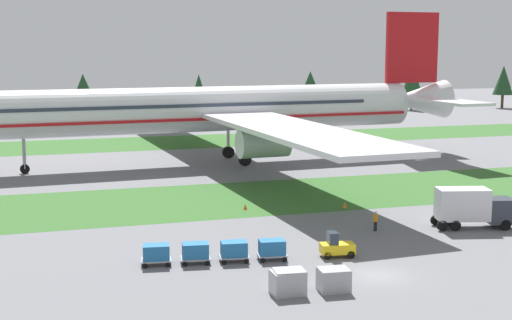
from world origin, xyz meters
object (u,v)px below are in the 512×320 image
Objects in this scene: airliner at (223,109)px; cargo_dolly_third at (195,251)px; uld_container_0 at (289,282)px; taxiway_marker_0 at (245,207)px; uld_container_2 at (334,280)px; cargo_dolly_fourth at (156,253)px; baggage_tug at (336,247)px; catering_truck at (472,206)px; uld_container_1 at (287,283)px; cargo_dolly_second at (234,250)px; cargo_dolly_lead at (272,248)px; ground_crew_marshaller at (375,220)px; taxiway_marker_1 at (345,205)px.

cargo_dolly_third is (-13.96, -45.92, -6.62)m from airliner.
taxiway_marker_0 is (4.24, 24.94, -0.54)m from uld_container_0.
uld_container_2 is at bearing 170.23° from airliner.
airliner is at bearing 167.82° from cargo_dolly_fourth.
baggage_tug is at bearing 90.00° from cargo_dolly_third.
taxiway_marker_0 is at bearing 152.45° from cargo_dolly_fourth.
cargo_dolly_third is at bearing -117.71° from taxiway_marker_0.
catering_truck is at bearing 33.32° from uld_container_2.
uld_container_1 is at bearing -34.79° from baggage_tug.
baggage_tug is 9.41m from uld_container_0.
catering_truck is at bearing 104.01° from cargo_dolly_fourth.
cargo_dolly_second is at bearing 163.60° from airliner.
cargo_dolly_fourth is at bearing -125.67° from taxiway_marker_0.
uld_container_0 is (-1.34, -7.69, -0.10)m from cargo_dolly_lead.
airliner reaches higher than cargo_dolly_fourth.
baggage_tug is at bearing 47.10° from uld_container_1.
cargo_dolly_fourth is (-2.87, 0.41, 0.00)m from cargo_dolly_third.
cargo_dolly_fourth is (-8.61, 1.23, 0.00)m from cargo_dolly_lead.
uld_container_2 is (3.19, -0.24, -0.02)m from uld_container_1.
ground_crew_marshaller reaches higher than taxiway_marker_1.
taxiway_marker_0 is at bearing 178.60° from cargo_dolly_lead.
cargo_dolly_lead is 8.12m from uld_container_2.
cargo_dolly_third is 18.58m from taxiway_marker_0.
cargo_dolly_lead is 3.99× the size of taxiway_marker_1.
taxiway_marker_0 is at bearing 79.96° from uld_container_1.
ground_crew_marshaller is (14.29, 5.28, 0.03)m from cargo_dolly_second.
uld_container_1 is 3.53× the size of taxiway_marker_0.
airliner is 43.94× the size of uld_container_2.
cargo_dolly_third is at bearing -90.00° from baggage_tug.
airliner is 47.92m from cargo_dolly_lead.
catering_truck reaches higher than cargo_dolly_lead.
ground_crew_marshaller is at bearing 110.68° from cargo_dolly_fourth.
cargo_dolly_fourth is at bearing -90.00° from cargo_dolly_second.
uld_container_2 is 3.53× the size of taxiway_marker_0.
uld_container_2 is (-6.55, -54.69, -6.78)m from airliner.
uld_container_2 is at bearing -115.55° from taxiway_marker_1.
cargo_dolly_lead is 17.51m from taxiway_marker_0.
cargo_dolly_second is 1.19× the size of uld_container_2.
ground_crew_marshaller is at bearing 124.61° from cargo_dolly_lead.
uld_container_0 is at bearing -1.81° from cargo_dolly_lead.
baggage_tug is 7.93m from cargo_dolly_second.
ground_crew_marshaller is (20.03, 4.47, 0.03)m from cargo_dolly_fourth.
taxiway_marker_0 is at bearing 167.01° from taxiway_marker_1.
uld_container_0 is 1.00× the size of uld_container_1.
cargo_dolly_second is at bearing 118.48° from uld_container_2.
uld_container_0 is at bearing 35.46° from cargo_dolly_third.
cargo_dolly_lead reaches higher than uld_container_2.
catering_truck is 8.91m from ground_crew_marshaller.
cargo_dolly_lead is 1.19× the size of uld_container_1.
cargo_dolly_fourth is (-5.74, 0.82, 0.00)m from cargo_dolly_second.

